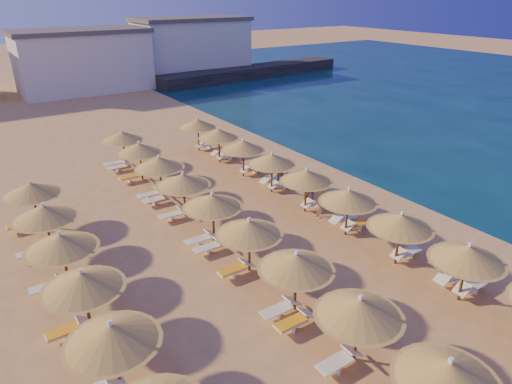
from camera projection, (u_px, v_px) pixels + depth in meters
ground at (277, 252)px, 21.79m from camera, size 220.00×220.00×0.00m
jetty at (252, 72)px, 65.55m from camera, size 30.24×6.72×1.50m
hotel_blocks at (85, 58)px, 56.82m from camera, size 48.69×10.85×8.10m
parasol_row_east at (326, 186)px, 23.72m from camera, size 2.97×32.11×2.63m
parasol_row_west at (230, 214)px, 20.73m from camera, size 2.97×32.11×2.63m
parasol_row_inland at (71, 261)px, 17.18m from camera, size 2.97×19.16×2.63m
loungers at (251, 243)px, 21.92m from camera, size 15.91×29.70×0.66m
beachgoer_a at (319, 203)px, 24.80m from camera, size 0.43×0.63×1.68m
beachgoer_b at (311, 188)px, 26.73m from camera, size 0.95×1.00×1.63m
beachgoer_c at (280, 173)px, 28.89m from camera, size 1.08×0.78×1.70m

